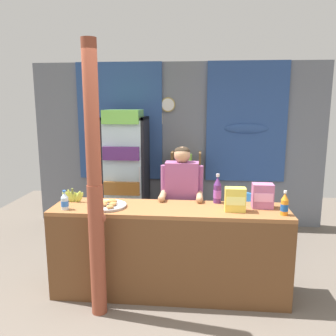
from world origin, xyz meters
TOP-DOWN VIEW (x-y plane):
  - ground_plane at (0.00, 1.08)m, footprint 7.02×7.02m
  - back_wall_curtained at (0.00, 2.75)m, footprint 4.79×0.22m
  - stall_counter at (0.07, 0.39)m, footprint 2.48×0.58m
  - timber_post at (-0.58, 0.06)m, footprint 0.17×0.15m
  - drink_fridge at (-0.77, 2.23)m, footprint 0.66×0.66m
  - bottle_shelf_rack at (0.16, 2.47)m, footprint 0.48×0.28m
  - plastic_lawn_chair at (1.08, 1.69)m, footprint 0.62×0.62m
  - shopkeeper at (0.18, 0.96)m, footprint 0.50×0.42m
  - soda_bottle_grape_soda at (0.58, 0.71)m, footprint 0.09×0.09m
  - soda_bottle_water at (-0.99, 0.33)m, footprint 0.08×0.08m
  - soda_bottle_orange_soda at (1.21, 0.35)m, footprint 0.07×0.07m
  - snack_box_wafer at (1.04, 0.58)m, footprint 0.21×0.14m
  - snack_box_instant_noodle at (0.74, 0.43)m, footprint 0.21×0.13m
  - pastry_tray at (-0.58, 0.45)m, footprint 0.40×0.40m
  - banana_bunch at (-1.01, 0.60)m, footprint 0.27×0.06m

SIDE VIEW (x-z plane):
  - ground_plane at x=0.00m, z-range 0.00..0.00m
  - plastic_lawn_chair at x=1.08m, z-range 0.06..0.92m
  - stall_counter at x=0.07m, z-range 0.10..1.07m
  - bottle_shelf_rack at x=0.16m, z-range 0.02..1.29m
  - shopkeeper at x=0.18m, z-range 0.20..1.75m
  - pastry_tray at x=-0.58m, z-range 0.95..1.02m
  - banana_bunch at x=-1.01m, z-range 0.94..1.11m
  - soda_bottle_water at x=-0.99m, z-range 0.95..1.15m
  - drink_fridge at x=-0.77m, z-range 0.09..2.03m
  - soda_bottle_orange_soda at x=1.21m, z-range 0.95..1.19m
  - snack_box_instant_noodle at x=0.74m, z-range 0.96..1.21m
  - snack_box_wafer at x=1.04m, z-range 0.96..1.22m
  - soda_bottle_grape_soda at x=0.58m, z-range 0.94..1.26m
  - timber_post at x=-0.58m, z-range -0.06..2.54m
  - back_wall_curtained at x=0.00m, z-range 0.05..2.73m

